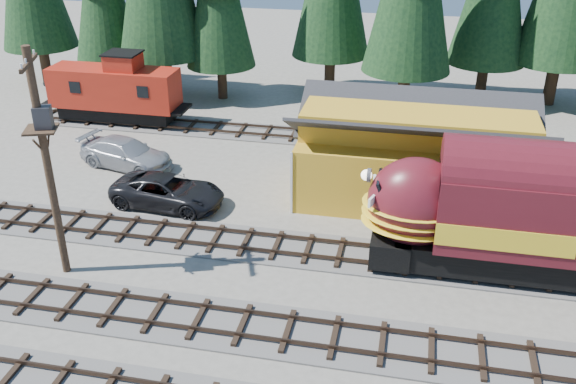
% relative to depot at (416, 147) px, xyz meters
% --- Properties ---
extents(ground, '(120.00, 120.00, 0.00)m').
position_rel_depot_xyz_m(ground, '(0.00, -10.50, -2.96)').
color(ground, '#6B665B').
rests_on(ground, ground).
extents(track_spur, '(32.00, 3.20, 0.33)m').
position_rel_depot_xyz_m(track_spur, '(-10.00, 7.50, -2.90)').
color(track_spur, '#4C4947').
rests_on(track_spur, ground).
extents(depot, '(12.80, 7.00, 5.30)m').
position_rel_depot_xyz_m(depot, '(0.00, 0.00, 0.00)').
color(depot, '#C48C1B').
rests_on(depot, ground).
extents(locomotive, '(17.57, 3.49, 4.78)m').
position_rel_depot_xyz_m(locomotive, '(6.37, -6.50, -0.20)').
color(locomotive, black).
rests_on(locomotive, ground).
extents(caboose, '(8.85, 2.57, 4.60)m').
position_rel_depot_xyz_m(caboose, '(-20.50, 7.50, -0.64)').
color(caboose, black).
rests_on(caboose, ground).
extents(utility_pole, '(1.56, 2.36, 10.04)m').
position_rel_depot_xyz_m(utility_pole, '(-14.65, -10.27, 2.77)').
color(utility_pole, black).
rests_on(utility_pole, ground).
extents(pickup_truck_a, '(6.16, 3.25, 1.65)m').
position_rel_depot_xyz_m(pickup_truck_a, '(-12.51, -3.50, -2.14)').
color(pickup_truck_a, black).
rests_on(pickup_truck_a, ground).
extents(pickup_truck_b, '(6.26, 3.72, 1.70)m').
position_rel_depot_xyz_m(pickup_truck_b, '(-16.75, 0.66, -2.11)').
color(pickup_truck_b, '#A0A2A7').
rests_on(pickup_truck_b, ground).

